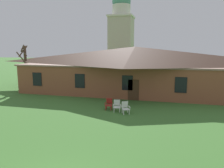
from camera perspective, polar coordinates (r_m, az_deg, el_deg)
brick_building at (r=26.26m, az=6.11°, el=4.15°), size 26.71×10.40×5.39m
dome_tower at (r=46.66m, az=2.48°, el=13.00°), size 5.18×5.18×17.68m
lawn_chair_by_porch at (r=18.32m, az=-0.81°, el=-5.28°), size 0.68×0.71×0.96m
lawn_chair_near_door at (r=17.79m, az=1.32°, el=-5.74°), size 0.72×0.76×0.96m
lawn_chair_left_end at (r=17.26m, az=3.57°, el=-6.23°), size 0.81×0.85×0.96m
bare_tree_beside_building at (r=30.87m, az=-22.19°, el=4.93°), size 1.70×1.73×5.66m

